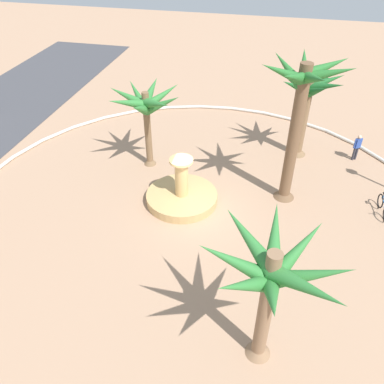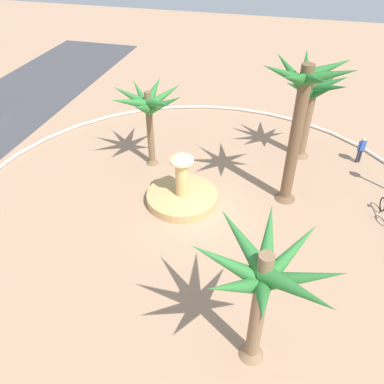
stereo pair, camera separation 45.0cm
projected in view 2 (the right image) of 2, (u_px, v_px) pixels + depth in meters
ground_plane at (196, 211)px, 19.24m from camera, size 80.00×80.00×0.00m
plaza_curb at (196, 210)px, 19.18m from camera, size 23.70×23.70×0.20m
fountain at (182, 195)px, 19.71m from camera, size 3.57×3.57×2.48m
palm_tree_near_fountain at (301, 105)px, 16.96m from camera, size 3.98×4.01×7.18m
palm_tree_by_curb at (264, 279)px, 10.97m from camera, size 4.42×4.39×5.02m
palm_tree_mid_plaza at (149, 105)px, 20.54m from camera, size 4.12×4.10×4.60m
palm_tree_far_side at (311, 97)px, 21.18m from camera, size 3.76×3.80×5.02m
person_cyclist_helmet at (361, 149)px, 22.27m from camera, size 0.36×0.45×1.59m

